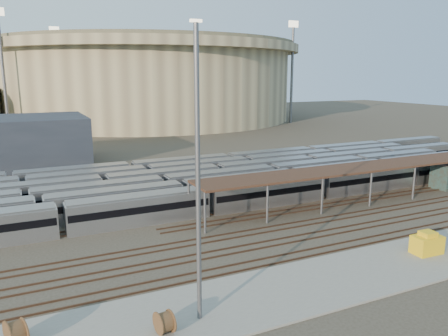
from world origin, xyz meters
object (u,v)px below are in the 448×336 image
at_px(cable_reel_east, 164,322).
at_px(yellow_equipment, 427,245).
at_px(cable_reel_west, 16,332).
at_px(yard_light_pole, 198,178).

bearing_deg(cable_reel_east, yellow_equipment, 4.29).
bearing_deg(yellow_equipment, cable_reel_east, -172.98).
bearing_deg(yellow_equipment, cable_reel_west, -178.45).
relative_size(yard_light_pole, yellow_equipment, 7.20).
xyz_separation_m(yard_light_pole, yellow_equipment, (26.25, 1.40, -10.13)).
distance_m(cable_reel_west, cable_reel_east, 10.17).
height_order(cable_reel_west, yellow_equipment, yellow_equipment).
xyz_separation_m(cable_reel_east, yellow_equipment, (29.31, 2.20, 0.09)).
height_order(cable_reel_west, yard_light_pole, yard_light_pole).
relative_size(cable_reel_east, yard_light_pole, 0.08).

